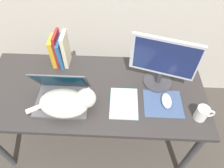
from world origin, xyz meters
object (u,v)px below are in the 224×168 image
(external_monitor, at_px, (163,62))
(notepad, at_px, (124,103))
(cat, at_px, (68,102))
(book_row, at_px, (60,50))
(mug, at_px, (202,113))
(laptop, at_px, (62,95))
(computer_mouse, at_px, (167,101))

(external_monitor, relative_size, notepad, 1.71)
(cat, bearing_deg, notepad, 9.26)
(book_row, relative_size, mug, 2.30)
(external_monitor, relative_size, mug, 3.57)
(notepad, bearing_deg, external_monitor, 39.45)
(external_monitor, bearing_deg, laptop, -163.91)
(external_monitor, relative_size, book_row, 1.55)
(cat, distance_m, external_monitor, 0.62)
(external_monitor, height_order, book_row, external_monitor)
(laptop, xyz_separation_m, notepad, (0.38, -0.01, -0.04))
(external_monitor, xyz_separation_m, book_row, (-0.69, 0.16, -0.07))
(computer_mouse, bearing_deg, cat, -172.86)
(notepad, bearing_deg, mug, -9.94)
(computer_mouse, height_order, book_row, book_row)
(computer_mouse, bearing_deg, notepad, -175.55)
(external_monitor, xyz_separation_m, computer_mouse, (0.04, -0.17, -0.17))
(laptop, height_order, cat, laptop)
(book_row, distance_m, mug, 1.01)
(book_row, bearing_deg, notepad, -37.53)
(laptop, xyz_separation_m, book_row, (-0.07, 0.34, 0.07))
(laptop, relative_size, mug, 2.93)
(notepad, bearing_deg, laptop, 178.33)
(book_row, relative_size, notepad, 1.10)
(external_monitor, xyz_separation_m, mug, (0.22, -0.27, -0.14))
(laptop, bearing_deg, cat, -52.40)
(computer_mouse, bearing_deg, laptop, -179.16)
(computer_mouse, xyz_separation_m, notepad, (-0.26, -0.02, -0.02))
(laptop, distance_m, computer_mouse, 0.65)
(external_monitor, distance_m, notepad, 0.35)
(notepad, relative_size, mug, 2.08)
(cat, xyz_separation_m, notepad, (0.33, 0.05, -0.07))
(notepad, height_order, mug, mug)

